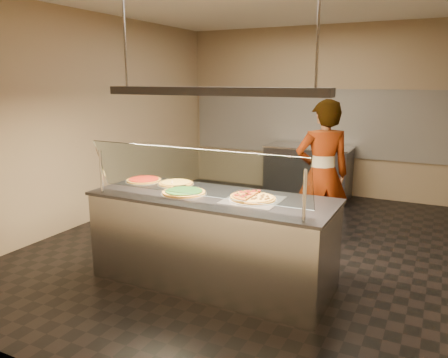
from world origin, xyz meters
The scene contains 19 objects.
ground centered at (0.00, 0.00, -0.01)m, with size 5.00×6.00×0.02m, color black.
wall_back centered at (0.00, 3.01, 1.50)m, with size 5.00×0.02×3.00m, color #998663.
wall_front centered at (0.00, -3.01, 1.50)m, with size 5.00×0.02×3.00m, color #998663.
wall_left centered at (-2.51, 0.00, 1.50)m, with size 0.02×6.00×3.00m, color #998663.
tile_band centered at (0.00, 2.98, 1.30)m, with size 4.90×0.02×1.20m, color silver.
serving_counter centered at (0.08, -1.20, 0.47)m, with size 2.46×0.94×0.93m.
sneeze_guard centered at (0.08, -1.54, 1.23)m, with size 2.22×0.18×0.54m.
perforated_tray centered at (0.51, -1.18, 0.94)m, with size 0.53×0.53×0.01m.
half_pizza_pepperoni centered at (0.41, -1.17, 0.96)m, with size 0.23×0.43×0.05m.
half_pizza_sausage centered at (0.62, -1.18, 0.96)m, with size 0.22×0.43×0.04m.
pizza_spinach centered at (-0.21, -1.26, 0.95)m, with size 0.47×0.47×0.03m.
pizza_cheese centered at (-0.50, -0.95, 0.94)m, with size 0.40×0.40×0.03m.
pizza_tomato centered at (-0.92, -0.98, 0.94)m, with size 0.42×0.42×0.03m.
pizza_spatula centered at (-0.46, -1.03, 0.96)m, with size 0.26×0.20×0.02m.
prep_table centered at (0.00, 2.55, 0.47)m, with size 1.48×0.74×0.93m.
worker centered at (0.80, 0.33, 0.92)m, with size 0.67×0.44×1.84m, color #3C3B45.
heat_lamp_housing centered at (0.08, -1.20, 1.95)m, with size 2.30×0.18×0.08m, color #3D3D43.
lamp_rod_left centered at (-0.92, -1.20, 2.50)m, with size 0.02×0.02×1.01m, color #B7B7BC.
lamp_rod_right centered at (1.08, -1.20, 2.50)m, with size 0.02×0.02×1.01m, color #B7B7BC.
Camera 1 is at (2.08, -4.90, 2.05)m, focal length 35.00 mm.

